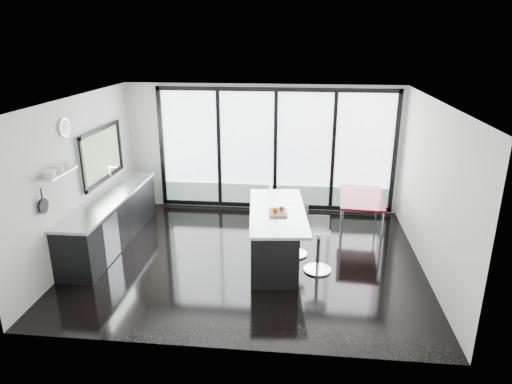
# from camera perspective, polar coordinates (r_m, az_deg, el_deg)

# --- Properties ---
(floor) EXTENTS (6.00, 5.00, 0.00)m
(floor) POSITION_cam_1_polar(r_m,az_deg,el_deg) (8.23, -0.92, -8.25)
(floor) COLOR black
(floor) RESTS_ON ground
(ceiling) EXTENTS (6.00, 5.00, 0.00)m
(ceiling) POSITION_cam_1_polar(r_m,az_deg,el_deg) (7.38, -1.04, 11.45)
(ceiling) COLOR white
(ceiling) RESTS_ON wall_back
(wall_back) EXTENTS (6.00, 0.09, 2.80)m
(wall_back) POSITION_cam_1_polar(r_m,az_deg,el_deg) (10.06, 2.28, 4.63)
(wall_back) COLOR beige
(wall_back) RESTS_ON ground
(wall_front) EXTENTS (6.00, 0.00, 2.80)m
(wall_front) POSITION_cam_1_polar(r_m,az_deg,el_deg) (5.40, -4.23, -7.14)
(wall_front) COLOR beige
(wall_front) RESTS_ON ground
(wall_left) EXTENTS (0.26, 5.00, 2.80)m
(wall_left) POSITION_cam_1_polar(r_m,az_deg,el_deg) (8.75, -20.49, 3.18)
(wall_left) COLOR beige
(wall_left) RESTS_ON ground
(wall_right) EXTENTS (0.00, 5.00, 2.80)m
(wall_right) POSITION_cam_1_polar(r_m,az_deg,el_deg) (7.92, 21.11, 0.28)
(wall_right) COLOR beige
(wall_right) RESTS_ON ground
(counter_cabinets) EXTENTS (0.69, 3.24, 1.36)m
(counter_cabinets) POSITION_cam_1_polar(r_m,az_deg,el_deg) (9.08, -17.65, -3.29)
(counter_cabinets) COLOR black
(counter_cabinets) RESTS_ON floor
(island) EXTENTS (1.18, 2.34, 1.19)m
(island) POSITION_cam_1_polar(r_m,az_deg,el_deg) (8.04, 2.13, -5.27)
(island) COLOR black
(island) RESTS_ON floor
(bar_stool_near) EXTENTS (0.48, 0.48, 0.73)m
(bar_stool_near) POSITION_cam_1_polar(r_m,az_deg,el_deg) (7.73, 7.78, -7.33)
(bar_stool_near) COLOR silver
(bar_stool_near) RESTS_ON floor
(bar_stool_far) EXTENTS (0.56, 0.56, 0.71)m
(bar_stool_far) POSITION_cam_1_polar(r_m,az_deg,el_deg) (8.23, 4.94, -5.60)
(bar_stool_far) COLOR silver
(bar_stool_far) RESTS_ON floor
(red_table) EXTENTS (0.93, 1.50, 0.77)m
(red_table) POSITION_cam_1_polar(r_m,az_deg,el_deg) (9.31, 12.91, -2.80)
(red_table) COLOR maroon
(red_table) RESTS_ON floor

